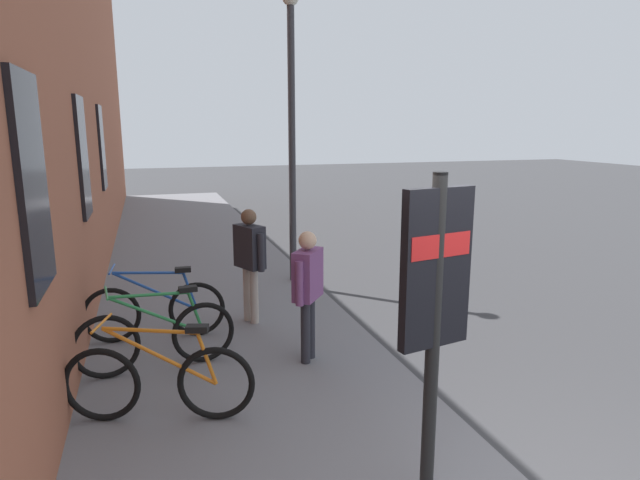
# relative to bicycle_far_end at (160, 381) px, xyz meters

# --- Properties ---
(ground) EXTENTS (60.00, 60.00, 0.00)m
(ground) POSITION_rel_bicycle_far_end_xyz_m (3.57, -3.68, -0.51)
(ground) COLOR #38383A
(sidewalk_pavement) EXTENTS (24.00, 3.50, 0.12)m
(sidewalk_pavement) POSITION_rel_bicycle_far_end_xyz_m (5.57, -0.93, -0.45)
(sidewalk_pavement) COLOR slate
(sidewalk_pavement) RESTS_ON ground
(station_facade) EXTENTS (22.00, 0.65, 7.50)m
(station_facade) POSITION_rel_bicycle_far_end_xyz_m (6.56, 1.12, 3.24)
(station_facade) COLOR #9E563D
(station_facade) RESTS_ON ground
(bicycle_far_end) EXTENTS (0.64, 1.72, 0.97)m
(bicycle_far_end) POSITION_rel_bicycle_far_end_xyz_m (0.00, 0.00, 0.00)
(bicycle_far_end) COLOR black
(bicycle_far_end) RESTS_ON sidewalk_pavement
(bicycle_leaning_wall) EXTENTS (0.48, 1.77, 0.97)m
(bicycle_leaning_wall) POSITION_rel_bicycle_far_end_xyz_m (1.12, -0.00, 0.00)
(bicycle_leaning_wall) COLOR black
(bicycle_leaning_wall) RESTS_ON sidewalk_pavement
(bicycle_end_of_row) EXTENTS (0.48, 1.77, 0.97)m
(bicycle_end_of_row) POSITION_rel_bicycle_far_end_xyz_m (2.06, -0.00, 0.00)
(bicycle_end_of_row) COLOR black
(bicycle_end_of_row) RESTS_ON sidewalk_pavement
(transit_info_sign) EXTENTS (0.18, 0.56, 2.40)m
(transit_info_sign) POSITION_rel_bicycle_far_end_xyz_m (-1.71, -1.82, 1.21)
(transit_info_sign) COLOR black
(transit_info_sign) RESTS_ON sidewalk_pavement
(pedestrian_crossing_street) EXTENTS (0.56, 0.40, 1.59)m
(pedestrian_crossing_street) POSITION_rel_bicycle_far_end_xyz_m (2.32, -1.28, 0.58)
(pedestrian_crossing_street) COLOR #B2A599
(pedestrian_crossing_street) RESTS_ON sidewalk_pavement
(pedestrian_near_bus) EXTENTS (0.48, 0.44, 1.54)m
(pedestrian_near_bus) POSITION_rel_bicycle_far_end_xyz_m (0.85, -1.68, 0.55)
(pedestrian_near_bus) COLOR #26262D
(pedestrian_near_bus) RESTS_ON sidewalk_pavement
(street_lamp) EXTENTS (0.28, 0.28, 4.86)m
(street_lamp) POSITION_rel_bicycle_far_end_xyz_m (4.17, -2.38, 2.51)
(street_lamp) COLOR #333338
(street_lamp) RESTS_ON sidewalk_pavement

